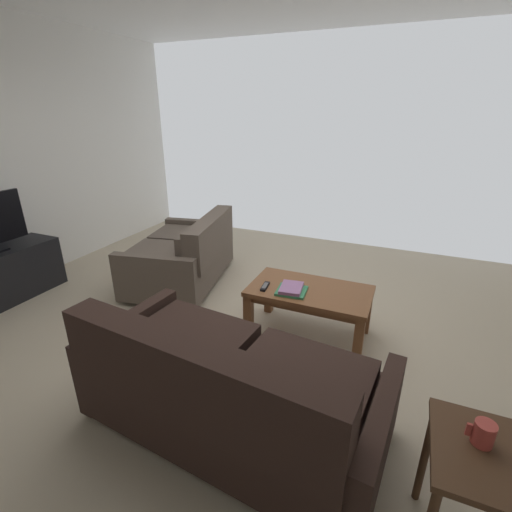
{
  "coord_description": "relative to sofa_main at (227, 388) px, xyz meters",
  "views": [
    {
      "loc": [
        -1.06,
        2.49,
        1.84
      ],
      "look_at": [
        -0.03,
        0.09,
        0.79
      ],
      "focal_mm": 25.57,
      "sensor_mm": 36.0,
      "label": 1
    }
  ],
  "objects": [
    {
      "name": "coffee_table",
      "position": [
        -0.15,
        -1.22,
        0.03
      ],
      "size": [
        1.01,
        0.57,
        0.45
      ],
      "color": "brown",
      "rests_on": "ground"
    },
    {
      "name": "book_stack",
      "position": [
        -0.03,
        -1.11,
        0.12
      ],
      "size": [
        0.26,
        0.26,
        0.05
      ],
      "color": "#337F51",
      "rests_on": "coffee_table"
    },
    {
      "name": "ground_plane",
      "position": [
        0.25,
        -1.03,
        -0.35
      ],
      "size": [
        5.9,
        5.48,
        0.01
      ],
      "primitive_type": "cube",
      "color": "#B7A88E"
    },
    {
      "name": "end_table",
      "position": [
        -1.26,
        0.18,
        0.16
      ],
      "size": [
        0.46,
        0.46,
        0.62
      ],
      "color": "#472D1C",
      "rests_on": "ground"
    },
    {
      "name": "sofa_main",
      "position": [
        0.0,
        0.0,
        0.0
      ],
      "size": [
        1.85,
        1.06,
        0.83
      ],
      "color": "black",
      "rests_on": "ground"
    },
    {
      "name": "coffee_mug",
      "position": [
        -1.21,
        0.14,
        0.32
      ],
      "size": [
        0.1,
        0.08,
        0.1
      ],
      "color": "#B23F38",
      "rests_on": "end_table"
    },
    {
      "name": "loveseat_near",
      "position": [
        1.41,
        -1.69,
        -0.01
      ],
      "size": [
        1.11,
        1.48,
        0.78
      ],
      "color": "black",
      "rests_on": "ground"
    },
    {
      "name": "tv_remote",
      "position": [
        0.2,
        -1.09,
        0.11
      ],
      "size": [
        0.06,
        0.16,
        0.02
      ],
      "color": "black",
      "rests_on": "coffee_table"
    }
  ]
}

